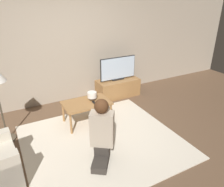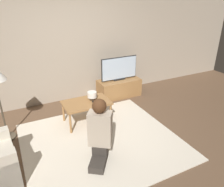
% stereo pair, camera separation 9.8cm
% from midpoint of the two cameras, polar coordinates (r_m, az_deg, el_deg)
% --- Properties ---
extents(ground_plane, '(10.00, 10.00, 0.00)m').
position_cam_midpoint_polar(ground_plane, '(3.87, -3.31, -12.42)').
color(ground_plane, brown).
extents(wall_back, '(10.00, 0.06, 2.60)m').
position_cam_midpoint_polar(wall_back, '(5.03, -13.22, 12.11)').
color(wall_back, tan).
rests_on(wall_back, ground_plane).
extents(rug, '(2.56, 2.36, 0.02)m').
position_cam_midpoint_polar(rug, '(3.87, -3.31, -12.32)').
color(rug, beige).
rests_on(rug, ground_plane).
extents(tv_stand, '(1.04, 0.48, 0.43)m').
position_cam_midpoint_polar(tv_stand, '(5.41, 1.01, 1.51)').
color(tv_stand, olive).
rests_on(tv_stand, ground_plane).
extents(tv, '(0.92, 0.08, 0.56)m').
position_cam_midpoint_polar(tv, '(5.24, 1.03, 6.55)').
color(tv, black).
rests_on(tv, tv_stand).
extents(coffee_table, '(0.89, 0.56, 0.45)m').
position_cam_midpoint_polar(coffee_table, '(4.22, -7.33, -2.85)').
color(coffee_table, olive).
rests_on(coffee_table, ground_plane).
extents(person_kneeling, '(0.65, 0.78, 1.00)m').
position_cam_midpoint_polar(person_kneeling, '(3.22, -3.50, -9.51)').
color(person_kneeling, '#332D28').
rests_on(person_kneeling, rug).
extents(table_lamp, '(0.18, 0.18, 0.17)m').
position_cam_midpoint_polar(table_lamp, '(4.22, -5.90, -0.48)').
color(table_lamp, '#4C3823').
rests_on(table_lamp, coffee_table).
extents(remote, '(0.04, 0.15, 0.02)m').
position_cam_midpoint_polar(remote, '(4.14, -5.31, -2.45)').
color(remote, black).
rests_on(remote, coffee_table).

